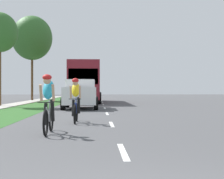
# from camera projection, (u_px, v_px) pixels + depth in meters

# --- Properties ---
(ground_plane) EXTENTS (120.00, 120.00, 0.00)m
(ground_plane) POSITION_uv_depth(u_px,v_px,m) (104.00, 107.00, 22.81)
(ground_plane) COLOR #4C4C4F
(grass_verge) EXTENTS (2.77, 70.00, 0.01)m
(grass_verge) POSITION_uv_depth(u_px,v_px,m) (32.00, 107.00, 22.60)
(grass_verge) COLOR #2D6026
(grass_verge) RESTS_ON ground_plane
(sidewalk_concrete) EXTENTS (1.46, 70.00, 0.10)m
(sidewalk_concrete) POSITION_uv_depth(u_px,v_px,m) (0.00, 107.00, 22.50)
(sidewalk_concrete) COLOR #B2ADA3
(sidewalk_concrete) RESTS_ON ground_plane
(lane_markings_center) EXTENTS (0.12, 52.71, 0.01)m
(lane_markings_center) POSITION_uv_depth(u_px,v_px,m) (103.00, 105.00, 26.80)
(lane_markings_center) COLOR white
(lane_markings_center) RESTS_ON ground_plane
(cyclist_lead) EXTENTS (0.42, 1.72, 1.58)m
(cyclist_lead) POSITION_uv_depth(u_px,v_px,m) (48.00, 103.00, 9.06)
(cyclist_lead) COLOR black
(cyclist_lead) RESTS_ON ground_plane
(cyclist_trailing) EXTENTS (0.42, 1.72, 1.58)m
(cyclist_trailing) POSITION_uv_depth(u_px,v_px,m) (76.00, 100.00, 12.10)
(cyclist_trailing) COLOR black
(cyclist_trailing) RESTS_ON ground_plane
(suv_white) EXTENTS (2.15, 4.70, 1.79)m
(suv_white) POSITION_uv_depth(u_px,v_px,m) (81.00, 93.00, 21.04)
(suv_white) COLOR silver
(suv_white) RESTS_ON ground_plane
(bus_maroon) EXTENTS (2.78, 11.60, 3.48)m
(bus_maroon) POSITION_uv_depth(u_px,v_px,m) (86.00, 81.00, 31.41)
(bus_maroon) COLOR maroon
(bus_maroon) RESTS_ON ground_plane
(street_tree_far) EXTENTS (4.34, 4.34, 9.15)m
(street_tree_far) POSITION_uv_depth(u_px,v_px,m) (32.00, 38.00, 36.72)
(street_tree_far) COLOR brown
(street_tree_far) RESTS_ON ground_plane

